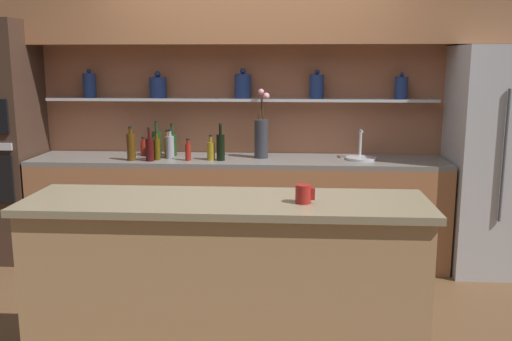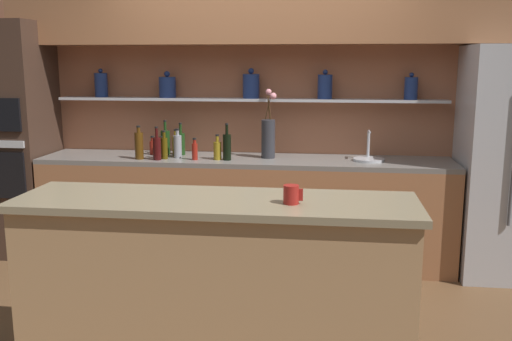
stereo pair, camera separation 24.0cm
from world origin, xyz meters
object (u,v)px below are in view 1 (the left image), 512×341
flower_vase (262,135)px  bottle_oil_5 (211,150)px  bottle_wine_1 (221,147)px  bottle_sauce_4 (154,149)px  bottle_spirit_9 (131,146)px  bottle_oil_11 (168,146)px  sink_fixture (361,156)px  bottle_oil_2 (157,148)px  refrigerator (508,160)px  bottle_wine_0 (150,149)px  bottle_sauce_7 (144,148)px  bottle_spirit_6 (170,146)px  coffee_mug (303,194)px  bottle_wine_8 (157,143)px  bottle_wine_10 (172,144)px  bottle_sauce_3 (188,151)px

flower_vase → bottle_oil_5: size_ratio=2.73×
bottle_wine_1 → bottle_sauce_4: size_ratio=1.79×
flower_vase → bottle_oil_5: (-0.42, -0.15, -0.12)m
bottle_spirit_9 → bottle_oil_11: 0.33m
sink_fixture → bottle_oil_2: size_ratio=1.06×
refrigerator → bottle_wine_0: 2.98m
bottle_sauce_7 → bottle_spirit_6: bearing=-26.2°
flower_vase → bottle_oil_11: size_ratio=2.48×
bottle_spirit_9 → bottle_oil_11: bearing=35.2°
bottle_spirit_6 → coffee_mug: (1.11, -1.89, 0.05)m
refrigerator → bottle_oil_2: (-2.93, -0.09, 0.09)m
bottle_oil_11 → flower_vase: bearing=0.9°
bottle_wine_8 → coffee_mug: (1.27, -2.05, 0.04)m
bottle_wine_10 → bottle_oil_11: size_ratio=1.21×
bottle_sauce_4 → refrigerator: bearing=-1.0°
refrigerator → bottle_wine_10: 2.85m
bottle_oil_5 → bottle_oil_11: bottle_oil_11 is taller
bottle_sauce_3 → bottle_oil_5: bearing=10.0°
bottle_oil_5 → coffee_mug: bottle_oil_5 is taller
coffee_mug → bottle_sauce_7: bearing=124.3°
bottle_wine_1 → coffee_mug: (0.66, -1.81, 0.03)m
bottle_wine_8 → coffee_mug: bottle_wine_8 is taller
bottle_wine_1 → bottle_sauce_7: (-0.71, 0.20, -0.05)m
bottle_sauce_7 → bottle_wine_0: bearing=-65.4°
bottle_wine_8 → bottle_sauce_3: bearing=-38.4°
bottle_wine_0 → bottle_sauce_3: (0.32, 0.04, -0.02)m
sink_fixture → bottle_spirit_9: bottle_spirit_9 is taller
refrigerator → bottle_sauce_3: refrigerator is taller
flower_vase → bottle_sauce_4: bearing=-178.6°
bottle_sauce_4 → bottle_spirit_9: size_ratio=0.61×
bottle_oil_2 → bottle_wine_8: size_ratio=0.80×
coffee_mug → bottle_spirit_6: bearing=120.5°
bottle_wine_8 → sink_fixture: bearing=-3.5°
refrigerator → bottle_oil_11: 2.87m
flower_vase → bottle_oil_5: bearing=-160.8°
sink_fixture → bottle_sauce_7: bearing=177.8°
refrigerator → bottle_wine_10: refrigerator is taller
bottle_wine_1 → bottle_sauce_3: 0.28m
bottle_wine_10 → bottle_sauce_4: bearing=-149.2°
bottle_oil_5 → bottle_wine_10: bearing=150.4°
bottle_sauce_7 → bottle_oil_11: bearing=-14.4°
sink_fixture → bottle_oil_5: sink_fixture is taller
bottle_oil_5 → bottle_sauce_3: bearing=-170.0°
refrigerator → bottle_oil_2: 2.93m
bottle_oil_5 → bottle_wine_10: size_ratio=0.75×
bottle_wine_0 → bottle_wine_1: bottle_wine_1 is taller
flower_vase → bottle_sauce_3: bearing=-163.6°
bottle_wine_0 → bottle_wine_1: 0.59m
bottle_wine_1 → bottle_wine_8: size_ratio=1.02×
bottle_oil_11 → bottle_sauce_3: bearing=-38.4°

